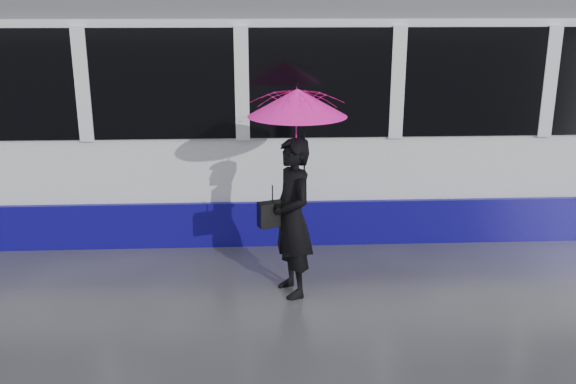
{
  "coord_description": "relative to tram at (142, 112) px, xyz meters",
  "views": [
    {
      "loc": [
        -0.41,
        -6.94,
        3.25
      ],
      "look_at": [
        -0.06,
        0.14,
        1.1
      ],
      "focal_mm": 40.0,
      "sensor_mm": 36.0,
      "label": 1
    }
  ],
  "objects": [
    {
      "name": "ground",
      "position": [
        2.09,
        -2.5,
        -1.64
      ],
      "size": [
        90.0,
        90.0,
        0.0
      ],
      "primitive_type": "plane",
      "color": "#2C2C31",
      "rests_on": "ground"
    },
    {
      "name": "rails",
      "position": [
        2.09,
        -0.0,
        -1.63
      ],
      "size": [
        34.0,
        1.51,
        0.02
      ],
      "color": "#3F3D38",
      "rests_on": "ground"
    },
    {
      "name": "tram",
      "position": [
        0.0,
        0.0,
        0.0
      ],
      "size": [
        26.0,
        2.56,
        3.35
      ],
      "color": "white",
      "rests_on": "ground"
    },
    {
      "name": "handbag",
      "position": [
        1.84,
        -2.7,
        -0.69
      ],
      "size": [
        0.35,
        0.24,
        0.46
      ],
      "rotation": [
        0.0,
        0.0,
        0.34
      ],
      "color": "black",
      "rests_on": "ground"
    },
    {
      "name": "umbrella",
      "position": [
        2.11,
        -2.72,
        0.35
      ],
      "size": [
        1.36,
        1.36,
        1.22
      ],
      "rotation": [
        0.0,
        0.0,
        0.34
      ],
      "color": "#F21485",
      "rests_on": "ground"
    },
    {
      "name": "woman",
      "position": [
        2.06,
        -2.72,
        -0.73
      ],
      "size": [
        0.63,
        0.77,
        1.81
      ],
      "primitive_type": "imported",
      "rotation": [
        0.0,
        0.0,
        -1.23
      ],
      "color": "black",
      "rests_on": "ground"
    }
  ]
}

